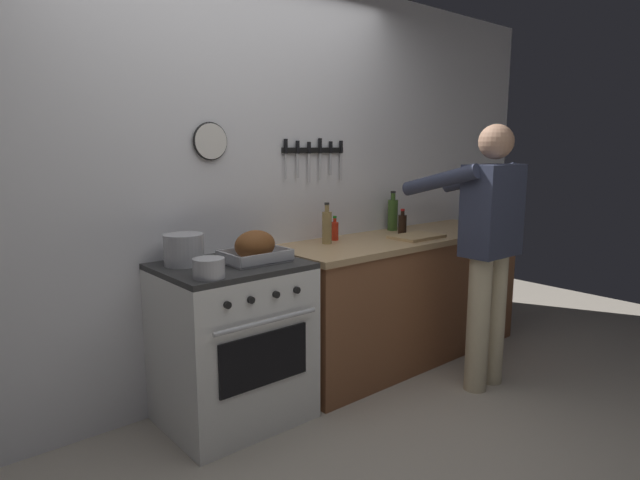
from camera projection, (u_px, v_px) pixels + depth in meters
name	position (u px, v px, depth m)	size (l,w,h in m)	color
wall_back	(229.00, 184.00, 3.22)	(6.00, 0.13, 2.60)	silver
counter_block	(402.00, 297.00, 3.86)	(2.03, 0.65, 0.90)	brown
stove	(233.00, 342.00, 2.96)	(0.76, 0.67, 0.90)	white
person_cook	(488.00, 240.00, 3.30)	(0.51, 0.63, 1.66)	#C6B793
roasting_pan	(255.00, 248.00, 2.91)	(0.35, 0.26, 0.18)	#B7B7BC
stock_pot	(184.00, 250.00, 2.83)	(0.21, 0.21, 0.17)	#B7B7BC
saucepan	(209.00, 268.00, 2.56)	(0.15, 0.15, 0.10)	#B7B7BC
cutting_board	(417.00, 236.00, 3.70)	(0.36, 0.24, 0.02)	tan
bottle_vinegar	(327.00, 227.00, 3.46)	(0.06, 0.06, 0.27)	#997F4C
bottle_hot_sauce	(335.00, 230.00, 3.60)	(0.05, 0.05, 0.17)	red
bottle_soy_sauce	(402.00, 224.00, 3.85)	(0.06, 0.06, 0.18)	black
bottle_olive_oil	(393.00, 214.00, 4.02)	(0.08, 0.08, 0.30)	#385623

